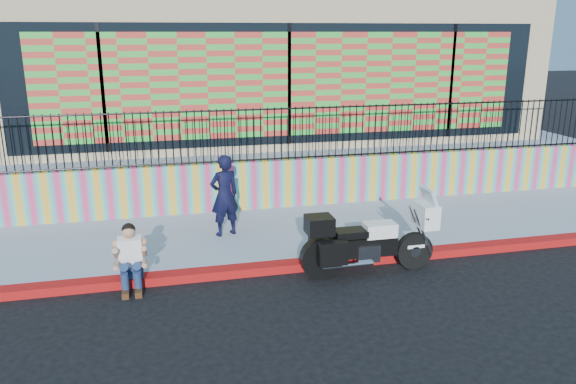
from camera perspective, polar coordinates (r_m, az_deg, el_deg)
name	(u,v)px	position (r m, az deg, el deg)	size (l,w,h in m)	color
ground	(342,265)	(10.25, 5.51, -7.38)	(90.00, 90.00, 0.00)	black
red_curb	(342,261)	(10.22, 5.52, -6.99)	(16.00, 0.30, 0.15)	#AD0C13
sidewalk	(317,231)	(11.69, 2.93, -3.94)	(16.00, 3.00, 0.15)	#929BAF
mural_wall	(298,182)	(12.97, 1.00, 0.99)	(16.00, 0.20, 1.10)	#DD3A72
metal_fence	(298,133)	(12.73, 1.03, 6.00)	(15.80, 0.04, 1.20)	black
elevated_platform	(258,144)	(17.85, -3.06, 4.87)	(16.00, 10.00, 1.25)	#929BAF
storefront_building	(258,60)	(17.33, -3.05, 13.28)	(14.00, 8.06, 4.00)	tan
police_motorcycle	(367,240)	(9.75, 8.01, -4.81)	(2.36, 0.78, 1.47)	black
police_officer	(224,195)	(11.06, -6.48, -0.35)	(0.59, 0.39, 1.63)	black
seated_man	(131,264)	(9.47, -15.68, -7.01)	(0.54, 0.71, 1.06)	navy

